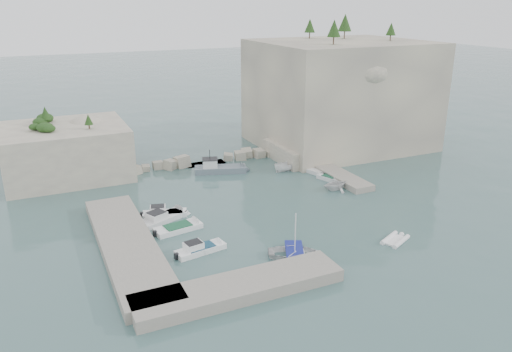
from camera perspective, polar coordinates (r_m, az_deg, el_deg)
name	(u,v)px	position (r m, az deg, el deg)	size (l,w,h in m)	color
ground	(278,217)	(56.54, 2.55, -4.71)	(400.00, 400.00, 0.00)	#436564
cliff_east	(340,94)	(84.45, 9.54, 9.22)	(26.00, 22.00, 17.00)	beige
cliff_terrace	(300,151)	(76.81, 5.09, 2.83)	(8.00, 10.00, 2.50)	beige
outcrop_west	(67,151)	(73.55, -20.81, 2.69)	(16.00, 14.00, 7.00)	beige
quay_west	(128,246)	(50.61, -14.47, -7.71)	(5.00, 24.00, 1.10)	#9E9689
quay_south	(240,288)	(42.52, -1.90, -12.64)	(18.00, 4.00, 1.10)	#9E9689
ledge_east	(331,171)	(70.83, 8.61, 0.52)	(3.00, 16.00, 0.80)	#9E9689
breakwater	(205,159)	(74.94, -5.81, 1.94)	(28.00, 3.00, 1.40)	beige
motorboat_b	(163,220)	(56.59, -10.57, -5.02)	(6.26, 2.05, 1.40)	silver
motorboat_a	(165,216)	(57.69, -10.36, -4.52)	(5.42, 1.61, 1.40)	white
motorboat_d	(201,252)	(49.33, -6.34, -8.64)	(5.48, 1.63, 1.40)	white
motorboat_c	(178,230)	(54.00, -8.90, -6.16)	(5.53, 2.01, 0.70)	white
rowboat	(295,256)	(48.44, 4.43, -9.13)	(3.64, 5.09, 1.06)	white
inflatable_dinghy	(395,241)	(52.98, 15.59, -7.21)	(3.47, 1.68, 0.44)	white
tender_east_a	(335,190)	(65.26, 9.03, -1.55)	(3.11, 3.60, 1.90)	silver
tender_east_b	(329,180)	(68.54, 8.35, -0.48)	(3.82, 1.30, 0.70)	silver
tender_east_c	(315,173)	(71.24, 6.73, 0.37)	(5.31, 1.72, 0.70)	silver
tender_east_d	(287,171)	(71.74, 3.52, 0.61)	(1.58, 4.20, 1.62)	white
work_boat	(220,172)	(71.17, -4.08, 0.44)	(7.94, 2.35, 2.20)	slate
rowboat_mast	(295,231)	(47.24, 4.51, -6.33)	(0.10, 0.10, 4.20)	white
vegetation	(310,35)	(81.75, 6.22, 15.70)	(53.48, 13.88, 13.40)	#1E4219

